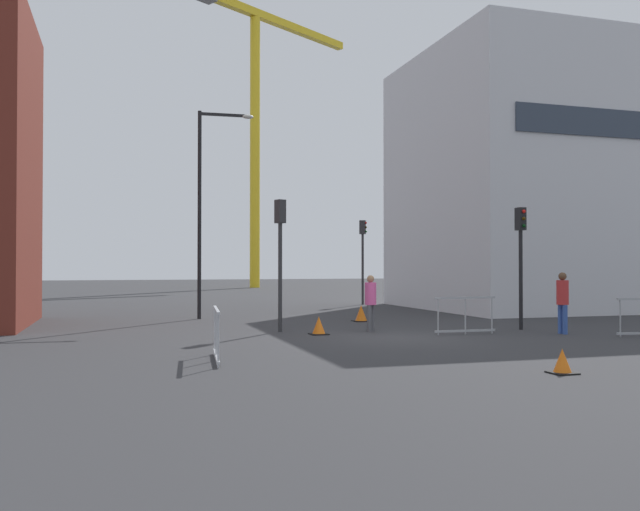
{
  "coord_description": "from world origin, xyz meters",
  "views": [
    {
      "loc": [
        -7.28,
        -16.98,
        1.96
      ],
      "look_at": [
        0.0,
        7.15,
        2.36
      ],
      "focal_mm": 37.51,
      "sensor_mm": 36.0,
      "label": 1
    }
  ],
  "objects": [
    {
      "name": "ground",
      "position": [
        0.0,
        0.0,
        0.0
      ],
      "size": [
        160.0,
        160.0,
        0.0
      ],
      "primitive_type": "plane",
      "color": "#333335"
    },
    {
      "name": "office_block",
      "position": [
        12.75,
        10.08,
        5.86
      ],
      "size": [
        13.66,
        10.48,
        11.72
      ],
      "color": "silver",
      "rests_on": "ground"
    },
    {
      "name": "construction_crane",
      "position": [
        4.93,
        42.94,
        16.92
      ],
      "size": [
        16.6,
        10.92,
        25.6
      ],
      "color": "yellow",
      "rests_on": "ground"
    },
    {
      "name": "streetlamp_tall",
      "position": [
        -4.18,
        7.97,
        4.57
      ],
      "size": [
        2.07,
        0.3,
        7.73
      ],
      "color": "black",
      "rests_on": "ground"
    },
    {
      "name": "traffic_light_crosswalk",
      "position": [
        4.62,
        14.91,
        2.86
      ],
      "size": [
        0.38,
        0.36,
        4.28
      ],
      "color": "#2D2D30",
      "rests_on": "ground"
    },
    {
      "name": "traffic_light_near",
      "position": [
        -2.66,
        2.46,
        2.65
      ],
      "size": [
        0.33,
        0.39,
        3.94
      ],
      "color": "#2D2D30",
      "rests_on": "ground"
    },
    {
      "name": "traffic_light_median",
      "position": [
        4.6,
        0.94,
        2.54
      ],
      "size": [
        0.25,
        0.37,
        3.77
      ],
      "color": "black",
      "rests_on": "ground"
    },
    {
      "name": "pedestrian_walking",
      "position": [
        -0.06,
        1.72,
        0.98
      ],
      "size": [
        0.34,
        0.34,
        1.68
      ],
      "color": "#4C4C51",
      "rests_on": "ground"
    },
    {
      "name": "pedestrian_waiting",
      "position": [
        5.0,
        -0.54,
        1.04
      ],
      "size": [
        0.34,
        0.34,
        1.78
      ],
      "color": "#33519E",
      "rests_on": "ground"
    },
    {
      "name": "safety_barrier_left_run",
      "position": [
        -5.34,
        -3.12,
        0.56
      ],
      "size": [
        0.28,
        2.18,
        1.08
      ],
      "color": "#B2B5BA",
      "rests_on": "ground"
    },
    {
      "name": "safety_barrier_rear",
      "position": [
        2.26,
        0.18,
        0.56
      ],
      "size": [
        1.9,
        0.09,
        1.08
      ],
      "color": "#9EA0A5",
      "rests_on": "ground"
    },
    {
      "name": "traffic_cone_by_barrier",
      "position": [
        -1.79,
        1.33,
        0.24
      ],
      "size": [
        0.51,
        0.51,
        0.52
      ],
      "color": "black",
      "rests_on": "ground"
    },
    {
      "name": "traffic_cone_striped",
      "position": [
        0.94,
        5.23,
        0.27
      ],
      "size": [
        0.57,
        0.57,
        0.58
      ],
      "color": "black",
      "rests_on": "ground"
    },
    {
      "name": "traffic_cone_orange",
      "position": [
        0.47,
        -6.59,
        0.21
      ],
      "size": [
        0.45,
        0.45,
        0.46
      ],
      "color": "black",
      "rests_on": "ground"
    }
  ]
}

